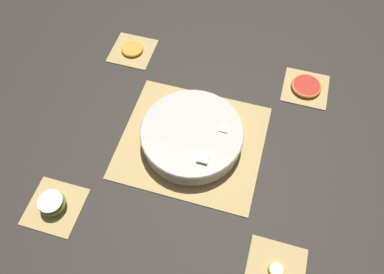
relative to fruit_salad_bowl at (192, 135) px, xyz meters
The scene contains 11 objects.
ground_plane 0.04m from the fruit_salad_bowl, 53.74° to the left, with size 6.00×6.00×0.00m, color #2D2823.
bamboo_mat_center 0.04m from the fruit_salad_bowl, 53.74° to the left, with size 0.40×0.36×0.01m.
coaster_mat_near_left 0.41m from the fruit_salad_bowl, 135.36° to the right, with size 0.14×0.14×0.01m.
coaster_mat_near_right 0.41m from the fruit_salad_bowl, 44.50° to the right, with size 0.14×0.14×0.01m.
coaster_mat_far_left 0.41m from the fruit_salad_bowl, 135.17° to the left, with size 0.14×0.14×0.01m.
coaster_mat_far_right 0.41m from the fruit_salad_bowl, 44.69° to the left, with size 0.14×0.14×0.01m.
fruit_salad_bowl is the anchor object (origin of this frame).
apple_half 0.41m from the fruit_salad_bowl, 135.36° to the right, with size 0.07×0.07×0.04m.
orange_slice_whole 0.41m from the fruit_salad_bowl, 135.17° to the left, with size 0.07×0.07×0.01m.
banana_coin_single 0.41m from the fruit_salad_bowl, 44.50° to the right, with size 0.04×0.04×0.01m.
grapefruit_slice 0.41m from the fruit_salad_bowl, 44.69° to the left, with size 0.09×0.09×0.01m.
Camera 1 is at (0.15, -0.52, 0.94)m, focal length 35.00 mm.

